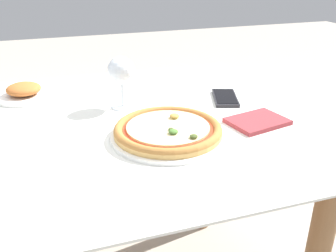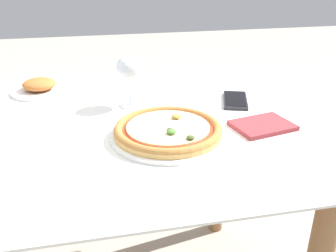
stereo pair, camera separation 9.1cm
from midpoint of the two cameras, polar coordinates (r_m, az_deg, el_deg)
dining_table at (r=1.06m, az=-8.62°, el=-4.09°), size 1.23×0.92×0.73m
pizza_plate at (r=0.92m, az=2.85°, el=-0.80°), size 0.28×0.28×0.04m
wine_glass_far_left at (r=1.08m, az=-3.45°, el=8.39°), size 0.08×0.08×0.15m
cell_phone at (r=1.17m, az=12.43°, el=3.84°), size 0.11×0.16×0.01m
side_plate at (r=1.28m, az=-17.08°, el=5.64°), size 0.18×0.18×0.05m
napkin_folded at (r=1.01m, az=16.72°, el=0.01°), size 0.17×0.14×0.01m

